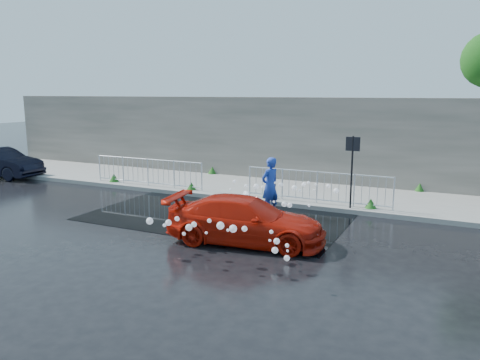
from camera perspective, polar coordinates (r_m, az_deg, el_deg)
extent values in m
plane|color=black|center=(14.40, -6.17, -4.98)|extent=(90.00, 90.00, 0.00)
cube|color=gray|center=(18.69, 1.87, -1.03)|extent=(30.00, 4.00, 0.15)
cube|color=gray|center=(16.92, -0.85, -2.26)|extent=(30.00, 0.25, 0.16)
cube|color=#5C564D|center=(20.43, 4.39, 5.13)|extent=(30.00, 0.60, 3.50)
cube|color=black|center=(14.99, -2.53, -4.27)|extent=(8.00, 5.00, 0.01)
cylinder|color=black|center=(15.42, 13.44, 0.60)|extent=(0.06, 0.06, 2.50)
cube|color=black|center=(15.28, 13.60, 4.30)|extent=(0.45, 0.04, 0.45)
cylinder|color=silver|center=(20.73, -16.73, 1.44)|extent=(0.05, 0.05, 1.10)
cylinder|color=silver|center=(17.80, -4.68, 0.39)|extent=(0.05, 0.05, 1.10)
cylinder|color=silver|center=(19.08, -11.22, 2.50)|extent=(5.00, 0.04, 0.04)
cylinder|color=silver|center=(19.23, -11.12, -0.30)|extent=(5.00, 0.04, 0.04)
cylinder|color=silver|center=(16.89, 1.20, -0.13)|extent=(0.05, 0.05, 1.10)
cylinder|color=silver|center=(15.56, 18.23, -1.62)|extent=(0.05, 0.05, 1.10)
cylinder|color=silver|center=(15.95, 9.41, 0.97)|extent=(5.00, 0.04, 0.04)
cylinder|color=silver|center=(16.14, 9.31, -2.35)|extent=(5.00, 0.04, 0.04)
cone|color=#16551B|center=(20.37, -15.11, 0.28)|extent=(0.40, 0.40, 0.34)
cone|color=#16551B|center=(18.17, -5.95, -0.72)|extent=(0.36, 0.36, 0.29)
cone|color=#16551B|center=(16.74, 3.45, -1.49)|extent=(0.44, 0.44, 0.39)
cone|color=#16551B|center=(15.79, 15.65, -2.76)|extent=(0.38, 0.38, 0.32)
cone|color=#16551B|center=(21.63, -3.39, 1.21)|extent=(0.42, 0.42, 0.32)
cone|color=#16551B|center=(19.06, 21.05, -0.81)|extent=(0.34, 0.34, 0.31)
sphere|color=white|center=(13.40, 6.07, -3.07)|extent=(0.15, 0.15, 0.15)
sphere|color=white|center=(14.92, 0.74, -0.73)|extent=(0.12, 0.12, 0.12)
sphere|color=white|center=(14.50, 0.33, -2.00)|extent=(0.15, 0.15, 0.15)
sphere|color=white|center=(13.49, 1.25, -4.38)|extent=(0.14, 0.14, 0.14)
sphere|color=white|center=(14.08, -1.49, -3.32)|extent=(0.17, 0.17, 0.17)
sphere|color=white|center=(13.97, -2.79, -3.94)|extent=(0.07, 0.07, 0.07)
sphere|color=white|center=(12.97, 4.94, -5.78)|extent=(0.17, 0.17, 0.17)
sphere|color=white|center=(14.76, 7.76, -0.58)|extent=(0.13, 0.13, 0.13)
sphere|color=white|center=(15.27, -0.61, -0.07)|extent=(0.07, 0.07, 0.07)
sphere|color=white|center=(14.72, 7.84, -0.45)|extent=(0.11, 0.11, 0.11)
sphere|color=white|center=(13.68, 3.72, -3.68)|extent=(0.09, 0.09, 0.09)
sphere|color=white|center=(13.67, 4.17, -2.66)|extent=(0.08, 0.08, 0.08)
sphere|color=white|center=(14.10, 11.63, -1.31)|extent=(0.17, 0.17, 0.17)
sphere|color=white|center=(12.55, 10.13, -6.16)|extent=(0.06, 0.06, 0.06)
sphere|color=white|center=(14.66, 0.72, -1.66)|extent=(0.18, 0.18, 0.18)
sphere|color=white|center=(14.17, -2.72, -3.08)|extent=(0.17, 0.17, 0.17)
sphere|color=white|center=(12.99, 8.18, -5.14)|extent=(0.13, 0.13, 0.13)
sphere|color=white|center=(15.12, -0.73, -0.19)|extent=(0.10, 0.10, 0.10)
sphere|color=white|center=(14.53, 7.29, -1.26)|extent=(0.09, 0.09, 0.09)
sphere|color=white|center=(14.44, 9.00, -1.22)|extent=(0.07, 0.07, 0.07)
sphere|color=white|center=(14.43, 6.64, -0.97)|extent=(0.17, 0.17, 0.17)
sphere|color=white|center=(14.68, 10.69, -0.72)|extent=(0.12, 0.12, 0.12)
sphere|color=white|center=(14.10, 0.17, -3.03)|extent=(0.10, 0.10, 0.10)
sphere|color=white|center=(13.83, -0.66, -3.58)|extent=(0.12, 0.12, 0.12)
sphere|color=white|center=(13.34, 1.62, -4.38)|extent=(0.14, 0.14, 0.14)
sphere|color=white|center=(13.50, 8.41, -3.10)|extent=(0.08, 0.08, 0.08)
sphere|color=white|center=(12.78, 8.17, -6.04)|extent=(0.14, 0.14, 0.14)
sphere|color=white|center=(13.67, 5.41, -2.96)|extent=(0.16, 0.16, 0.16)
sphere|color=white|center=(13.82, -1.95, -3.83)|extent=(0.17, 0.17, 0.17)
sphere|color=white|center=(14.69, 4.33, -0.34)|extent=(0.09, 0.09, 0.09)
sphere|color=white|center=(14.12, 0.56, -2.13)|extent=(0.13, 0.13, 0.13)
sphere|color=white|center=(12.66, 9.46, -6.19)|extent=(0.13, 0.13, 0.13)
sphere|color=white|center=(12.90, 7.91, -5.77)|extent=(0.14, 0.14, 0.14)
sphere|color=white|center=(14.66, 8.35, -0.32)|extent=(0.09, 0.09, 0.09)
sphere|color=white|center=(13.37, 3.45, -4.36)|extent=(0.08, 0.08, 0.08)
sphere|color=white|center=(14.59, 2.79, -0.87)|extent=(0.11, 0.11, 0.11)
sphere|color=white|center=(14.53, 0.83, -1.76)|extent=(0.15, 0.15, 0.15)
sphere|color=white|center=(14.98, 5.02, -0.57)|extent=(0.15, 0.15, 0.15)
sphere|color=white|center=(12.53, 9.64, -6.52)|extent=(0.12, 0.12, 0.12)
sphere|color=white|center=(13.76, -1.21, -3.30)|extent=(0.12, 0.12, 0.12)
sphere|color=white|center=(14.80, 2.00, -0.78)|extent=(0.17, 0.17, 0.17)
sphere|color=white|center=(14.87, -1.20, -1.18)|extent=(0.07, 0.07, 0.07)
sphere|color=white|center=(14.85, 9.24, -0.56)|extent=(0.08, 0.08, 0.08)
sphere|color=white|center=(11.63, -4.14, -6.44)|extent=(0.07, 0.07, 0.07)
sphere|color=white|center=(11.25, -6.86, -6.53)|extent=(0.09, 0.09, 0.09)
sphere|color=white|center=(10.91, 5.73, -9.46)|extent=(0.14, 0.14, 0.14)
sphere|color=white|center=(10.71, -2.40, -5.58)|extent=(0.18, 0.18, 0.18)
sphere|color=white|center=(10.32, 4.49, -7.44)|extent=(0.14, 0.14, 0.14)
sphere|color=white|center=(10.37, 5.76, -7.94)|extent=(0.09, 0.09, 0.09)
sphere|color=white|center=(10.39, -0.85, -5.96)|extent=(0.18, 0.18, 0.18)
sphere|color=white|center=(10.81, 4.28, -8.54)|extent=(0.15, 0.15, 0.15)
sphere|color=white|center=(11.37, -10.95, -4.94)|extent=(0.17, 0.17, 0.17)
sphere|color=white|center=(11.76, -6.25, -5.78)|extent=(0.18, 0.18, 0.18)
sphere|color=white|center=(9.46, 3.84, -6.32)|extent=(0.08, 0.08, 0.08)
sphere|color=white|center=(10.53, 3.66, -7.36)|extent=(0.06, 0.06, 0.06)
sphere|color=white|center=(11.68, -8.72, -5.17)|extent=(0.16, 0.16, 0.16)
sphere|color=white|center=(10.74, -7.68, -4.70)|extent=(0.11, 0.11, 0.11)
sphere|color=white|center=(10.12, 0.56, -5.97)|extent=(0.13, 0.13, 0.13)
sphere|color=white|center=(10.96, -1.48, -6.14)|extent=(0.07, 0.07, 0.07)
sphere|color=white|center=(10.94, 5.81, -8.59)|extent=(0.06, 0.06, 0.06)
sphere|color=white|center=(10.37, -3.76, -4.98)|extent=(0.10, 0.10, 0.10)
sphere|color=white|center=(11.16, -5.64, -5.41)|extent=(0.14, 0.14, 0.14)
sphere|color=white|center=(11.54, -9.20, -5.47)|extent=(0.09, 0.09, 0.09)
imported|color=#B71607|center=(12.16, 0.71, -4.93)|extent=(4.34, 2.25, 1.20)
imported|color=#223FAA|center=(14.91, 3.67, -0.74)|extent=(0.68, 0.80, 1.85)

